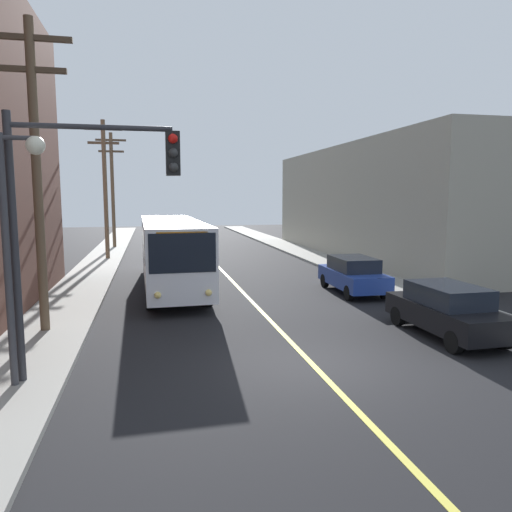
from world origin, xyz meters
name	(u,v)px	position (x,y,z in m)	size (l,w,h in m)	color
ground_plane	(313,365)	(0.00, 0.00, 0.00)	(120.00, 120.00, 0.00)	black
sidewalk_left	(75,296)	(-7.25, 10.00, 0.07)	(2.50, 90.00, 0.15)	gray
sidewalk_right	(386,283)	(7.25, 10.00, 0.07)	(2.50, 90.00, 0.15)	gray
lane_stripe_center	(225,274)	(0.00, 15.00, 0.01)	(0.16, 60.00, 0.01)	#D8CC4C
building_right_warehouse	(411,202)	(14.49, 20.48, 3.89)	(12.00, 26.65, 7.77)	gray
city_bus	(171,250)	(-3.09, 11.48, 1.82)	(2.86, 12.21, 3.20)	silver
parked_car_black	(447,310)	(4.89, 1.59, 0.84)	(1.88, 4.43, 1.62)	black
parked_car_blue	(353,274)	(4.83, 8.54, 0.84)	(1.89, 4.43, 1.62)	navy
utility_pole_near	(36,163)	(-7.33, 4.48, 5.33)	(2.40, 0.28, 9.39)	brown
utility_pole_mid	(105,183)	(-6.92, 22.39, 5.22)	(2.40, 0.28, 9.17)	brown
utility_pole_far	(112,184)	(-7.00, 29.99, 5.29)	(2.40, 0.28, 9.30)	brown
traffic_signal_left_corner	(85,197)	(-5.41, 0.10, 4.30)	(3.75, 0.48, 6.00)	#2D2D33
street_lamp_left	(16,223)	(-6.83, -0.13, 3.74)	(0.98, 0.40, 5.50)	#38383D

